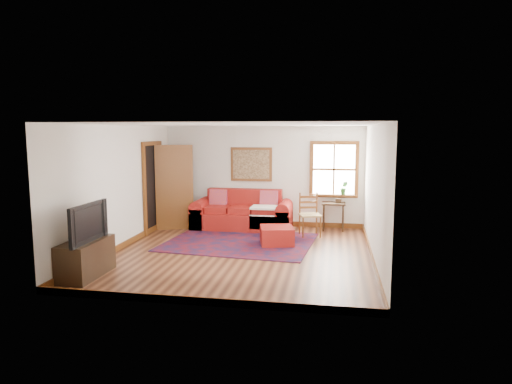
% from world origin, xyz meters
% --- Properties ---
extents(ground, '(5.50, 5.50, 0.00)m').
position_xyz_m(ground, '(0.00, 0.00, 0.00)').
color(ground, '#3E1D10').
rests_on(ground, ground).
extents(room_envelope, '(5.04, 5.54, 2.52)m').
position_xyz_m(room_envelope, '(0.00, 0.02, 1.65)').
color(room_envelope, silver).
rests_on(room_envelope, ground).
extents(window, '(1.18, 0.20, 1.38)m').
position_xyz_m(window, '(1.78, 2.70, 1.31)').
color(window, white).
rests_on(window, ground).
extents(doorway, '(0.89, 1.08, 2.14)m').
position_xyz_m(doorway, '(-2.21, 1.78, 1.07)').
color(doorway, black).
rests_on(doorway, ground).
extents(framed_artwork, '(1.05, 0.07, 0.85)m').
position_xyz_m(framed_artwork, '(-0.30, 2.71, 1.55)').
color(framed_artwork, brown).
rests_on(framed_artwork, ground).
extents(persian_rug, '(3.28, 2.73, 0.02)m').
position_xyz_m(persian_rug, '(-0.21, 0.86, 0.01)').
color(persian_rug, '#5E0D15').
rests_on(persian_rug, ground).
extents(red_leather_sofa, '(2.41, 0.99, 0.94)m').
position_xyz_m(red_leather_sofa, '(-0.44, 2.28, 0.31)').
color(red_leather_sofa, maroon).
rests_on(red_leather_sofa, ground).
extents(red_ottoman, '(0.81, 0.81, 0.38)m').
position_xyz_m(red_ottoman, '(0.60, 0.80, 0.19)').
color(red_ottoman, maroon).
rests_on(red_ottoman, ground).
extents(side_table, '(0.56, 0.42, 0.67)m').
position_xyz_m(side_table, '(1.76, 2.45, 0.55)').
color(side_table, black).
rests_on(side_table, ground).
extents(ladder_back_chair, '(0.56, 0.55, 0.98)m').
position_xyz_m(ladder_back_chair, '(1.22, 1.75, 0.53)').
color(ladder_back_chair, tan).
rests_on(ladder_back_chair, ground).
extents(media_cabinet, '(0.49, 1.10, 0.60)m').
position_xyz_m(media_cabinet, '(-2.24, -1.82, 0.30)').
color(media_cabinet, black).
rests_on(media_cabinet, ground).
extents(television, '(0.14, 1.10, 0.63)m').
position_xyz_m(television, '(-2.22, -1.90, 0.92)').
color(television, black).
rests_on(television, media_cabinet).
extents(candle_hurricane, '(0.12, 0.12, 0.18)m').
position_xyz_m(candle_hurricane, '(-2.19, -1.46, 0.69)').
color(candle_hurricane, silver).
rests_on(candle_hurricane, media_cabinet).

